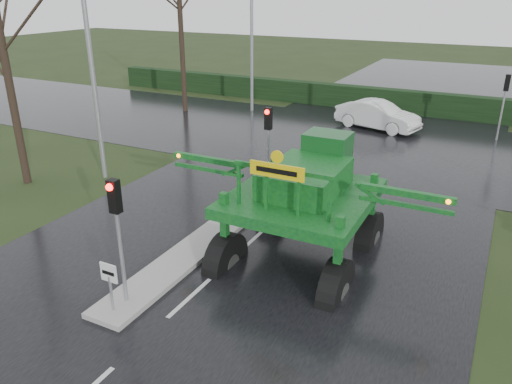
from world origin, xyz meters
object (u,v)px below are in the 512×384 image
at_px(traffic_signal_near, 117,216).
at_px(crop_sprayer, 228,191).
at_px(traffic_signal_far, 505,92).
at_px(street_light_left_far, 256,17).
at_px(white_sedan, 376,129).
at_px(traffic_signal_mid, 268,132).
at_px(keep_left_sign, 110,279).
at_px(street_light_left_near, 94,35).

distance_m(traffic_signal_near, crop_sprayer, 3.49).
bearing_deg(traffic_signal_far, street_light_left_far, 0.03).
bearing_deg(white_sedan, traffic_signal_mid, -172.20).
height_order(crop_sprayer, white_sedan, crop_sprayer).
bearing_deg(crop_sprayer, keep_left_sign, -108.57).
distance_m(traffic_signal_far, street_light_left_far, 15.08).
relative_size(crop_sprayer, white_sedan, 1.78).
height_order(keep_left_sign, traffic_signal_mid, traffic_signal_mid).
bearing_deg(keep_left_sign, traffic_signal_mid, 90.00).
xyz_separation_m(traffic_signal_mid, crop_sprayer, (1.24, -5.25, -0.30)).
bearing_deg(street_light_left_near, keep_left_sign, -47.41).
bearing_deg(keep_left_sign, traffic_signal_far, 70.07).
xyz_separation_m(keep_left_sign, crop_sprayer, (1.24, 3.74, 1.23)).
height_order(traffic_signal_mid, traffic_signal_far, same).
bearing_deg(street_light_left_far, white_sedan, -4.92).
relative_size(traffic_signal_mid, street_light_left_near, 0.35).
height_order(street_light_left_far, white_sedan, street_light_left_far).
xyz_separation_m(street_light_left_near, crop_sprayer, (8.13, -3.76, -3.70)).
relative_size(traffic_signal_far, street_light_left_far, 0.35).
xyz_separation_m(traffic_signal_far, white_sedan, (-6.41, -0.72, -2.59)).
height_order(street_light_left_near, crop_sprayer, street_light_left_near).
relative_size(keep_left_sign, white_sedan, 0.28).
bearing_deg(traffic_signal_near, street_light_left_near, 134.53).
relative_size(traffic_signal_near, white_sedan, 0.72).
xyz_separation_m(keep_left_sign, white_sedan, (1.39, 20.79, -1.06)).
distance_m(traffic_signal_near, street_light_left_far, 22.37).
bearing_deg(street_light_left_far, traffic_signal_far, 0.03).
bearing_deg(white_sedan, crop_sprayer, -165.98).
height_order(traffic_signal_far, street_light_left_far, street_light_left_far).
bearing_deg(traffic_signal_mid, street_light_left_far, 118.86).
height_order(street_light_left_far, crop_sprayer, street_light_left_far).
distance_m(street_light_left_far, crop_sprayer, 19.88).
bearing_deg(traffic_signal_far, keep_left_sign, 70.07).
relative_size(keep_left_sign, street_light_left_far, 0.14).
height_order(street_light_left_near, white_sedan, street_light_left_near).
height_order(traffic_signal_near, traffic_signal_far, same).
bearing_deg(traffic_signal_far, street_light_left_near, 43.63).
bearing_deg(white_sedan, keep_left_sign, -169.29).
relative_size(traffic_signal_mid, crop_sprayer, 0.41).
xyz_separation_m(traffic_signal_far, street_light_left_near, (-14.69, -14.01, 3.40)).
height_order(traffic_signal_near, crop_sprayer, crop_sprayer).
bearing_deg(traffic_signal_near, white_sedan, 86.07).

